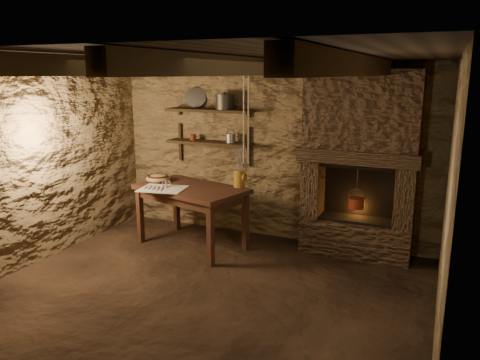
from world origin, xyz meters
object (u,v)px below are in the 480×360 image
at_px(wooden_bowl, 158,179).
at_px(iron_stockpot, 225,103).
at_px(stoneware_jug, 239,171).
at_px(work_table, 192,214).
at_px(red_pot, 356,202).

bearing_deg(wooden_bowl, iron_stockpot, 37.64).
distance_m(stoneware_jug, wooden_bowl, 1.17).
bearing_deg(iron_stockpot, wooden_bowl, -142.36).
distance_m(work_table, red_pot, 2.12).
height_order(work_table, wooden_bowl, wooden_bowl).
distance_m(work_table, stoneware_jug, 0.87).
relative_size(stoneware_jug, wooden_bowl, 1.54).
bearing_deg(wooden_bowl, stoneware_jug, 7.87).
relative_size(stoneware_jug, iron_stockpot, 2.02).
relative_size(iron_stockpot, red_pot, 0.46).
bearing_deg(work_table, iron_stockpot, 89.49).
distance_m(wooden_bowl, red_pot, 2.63).
xyz_separation_m(iron_stockpot, red_pot, (1.85, -0.12, -1.17)).
distance_m(wooden_bowl, iron_stockpot, 1.38).
xyz_separation_m(wooden_bowl, red_pot, (2.59, 0.45, -0.16)).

